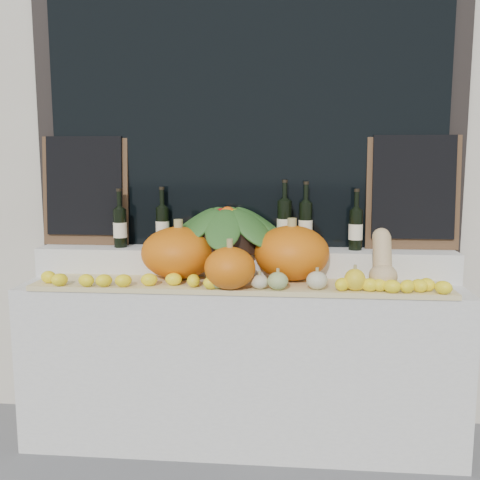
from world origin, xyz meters
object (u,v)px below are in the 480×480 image
at_px(pumpkin_left, 179,253).
at_px(wine_bottle_tall, 284,224).
at_px(pumpkin_right, 292,253).
at_px(butternut_squash, 382,262).
at_px(produce_bowl, 228,228).

bearing_deg(pumpkin_left, wine_bottle_tall, 20.53).
height_order(pumpkin_right, butternut_squash, butternut_squash).
xyz_separation_m(pumpkin_right, butternut_squash, (0.44, -0.13, -0.02)).
distance_m(pumpkin_right, butternut_squash, 0.46).
xyz_separation_m(butternut_squash, produce_bowl, (-0.79, 0.29, 0.13)).
bearing_deg(produce_bowl, butternut_squash, -19.80).
relative_size(pumpkin_right, butternut_squash, 1.36).
bearing_deg(butternut_squash, pumpkin_right, 163.08).
bearing_deg(butternut_squash, pumpkin_left, 173.29).
bearing_deg(butternut_squash, wine_bottle_tall, 145.74).
bearing_deg(wine_bottle_tall, pumpkin_left, -159.47).
distance_m(pumpkin_left, butternut_squash, 1.04).
distance_m(butternut_squash, produce_bowl, 0.85).
distance_m(pumpkin_left, produce_bowl, 0.31).
xyz_separation_m(pumpkin_right, wine_bottle_tall, (-0.04, 0.19, 0.13)).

